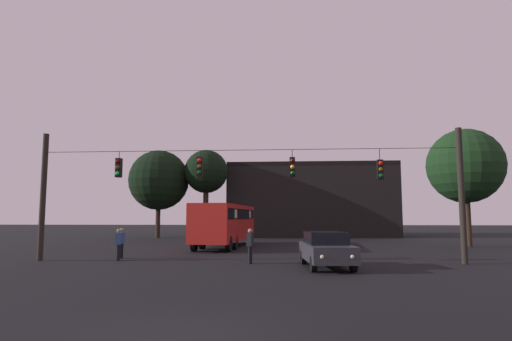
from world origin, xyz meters
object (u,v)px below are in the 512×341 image
Objects in this scene: pedestrian_crossing_left at (121,241)px; tree_right_far at (159,180)px; tree_left_silhouette at (465,166)px; city_bus at (226,221)px; tree_behind_building at (206,172)px; car_near_right at (326,249)px; pedestrian_crossing_right at (250,244)px; pedestrian_crossing_center at (118,243)px.

tree_right_far reaches higher than pedestrian_crossing_left.
tree_left_silhouette is (21.78, 10.21, 5.00)m from pedestrian_crossing_left.
tree_right_far is (-9.06, 13.28, 4.15)m from city_bus.
car_near_right is at bearing -68.19° from tree_behind_building.
tree_behind_building is (-21.52, 11.64, 0.92)m from tree_left_silhouette.
tree_behind_building is at bearing 106.96° from city_bus.
pedestrian_crossing_right is at bearing -63.96° from tree_right_far.
city_bus is at bearing -175.48° from tree_left_silhouette.
pedestrian_crossing_right is (-3.39, 1.34, 0.12)m from car_near_right.
tree_left_silhouette is 24.48m from tree_behind_building.
city_bus is 7.07× the size of pedestrian_crossing_left.
pedestrian_crossing_right is 0.18× the size of tree_behind_building.
city_bus is 9.84m from pedestrian_crossing_left.
city_bus is at bearing 68.18° from pedestrian_crossing_center.
pedestrian_crossing_center is at bearing 172.02° from pedestrian_crossing_right.
tree_right_far is at bearing 102.40° from pedestrian_crossing_center.
pedestrian_crossing_right is 27.33m from tree_right_far.
tree_left_silhouette is (21.51, 11.29, 5.00)m from pedestrian_crossing_center.
tree_left_silhouette is (14.82, 12.23, 4.97)m from pedestrian_crossing_right.
pedestrian_crossing_center is at bearing -111.82° from city_bus.
pedestrian_crossing_center is at bearing -77.60° from tree_right_far.
pedestrian_crossing_right is 0.19× the size of tree_left_silhouette.
tree_behind_building is (0.26, 21.85, 5.92)m from pedestrian_crossing_left.
car_near_right is 27.82m from tree_behind_building.
city_bus reaches higher than pedestrian_crossing_left.
tree_right_far is at bearing 177.23° from tree_behind_building.
tree_left_silhouette is at bearing 4.52° from city_bus.
pedestrian_crossing_left is 0.17× the size of tree_right_far.
tree_right_far reaches higher than pedestrian_crossing_center.
tree_left_silhouette reaches higher than pedestrian_crossing_right.
car_near_right is at bearing -130.09° from tree_left_silhouette.
tree_left_silhouette reaches higher than pedestrian_crossing_center.
tree_right_far reaches higher than tree_left_silhouette.
pedestrian_crossing_left is 0.18× the size of tree_left_silhouette.
city_bus is at bearing 104.09° from pedestrian_crossing_right.
pedestrian_crossing_left is at bearing -90.69° from tree_behind_building.
tree_right_far is (-5.09, 0.25, -0.79)m from tree_behind_building.
tree_right_far reaches higher than city_bus.
car_near_right is at bearing -21.60° from pedestrian_crossing_right.
pedestrian_crossing_left is 23.20m from tree_right_far.
car_near_right is at bearing -17.99° from pedestrian_crossing_left.
pedestrian_crossing_left is 24.57m from tree_left_silhouette.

